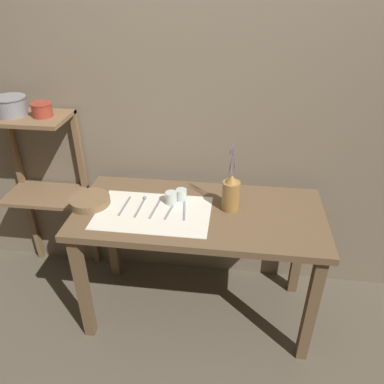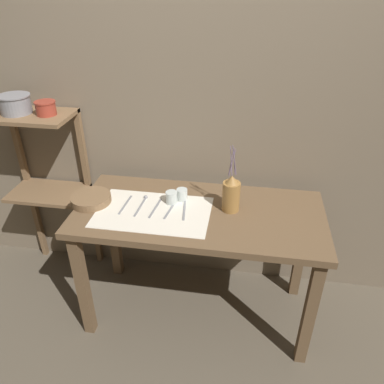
{
  "view_description": "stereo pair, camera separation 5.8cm",
  "coord_description": "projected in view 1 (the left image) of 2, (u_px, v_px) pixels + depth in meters",
  "views": [
    {
      "loc": [
        0.18,
        -1.74,
        1.95
      ],
      "look_at": [
        -0.04,
        0.0,
        0.91
      ],
      "focal_mm": 35.0,
      "sensor_mm": 36.0,
      "label": 1
    },
    {
      "loc": [
        0.24,
        -1.73,
        1.95
      ],
      "look_at": [
        -0.04,
        0.0,
        0.91
      ],
      "focal_mm": 35.0,
      "sensor_mm": 36.0,
      "label": 2
    }
  ],
  "objects": [
    {
      "name": "glass_tumbler_far",
      "position": [
        181.0,
        195.0,
        2.18
      ],
      "size": [
        0.06,
        0.06,
        0.07
      ],
      "color": "silver",
      "rests_on": "wooden_table"
    },
    {
      "name": "metal_pot_small",
      "position": [
        42.0,
        109.0,
        2.16
      ],
      "size": [
        0.12,
        0.12,
        0.08
      ],
      "color": "#9E3828",
      "rests_on": "wooden_shelf_unit"
    },
    {
      "name": "wooden_table",
      "position": [
        199.0,
        227.0,
        2.15
      ],
      "size": [
        1.4,
        0.65,
        0.79
      ],
      "color": "brown",
      "rests_on": "ground_plane"
    },
    {
      "name": "ground_plane",
      "position": [
        198.0,
        309.0,
        2.5
      ],
      "size": [
        12.0,
        12.0,
        0.0
      ],
      "primitive_type": "plane",
      "color": "brown"
    },
    {
      "name": "linen_cloth",
      "position": [
        153.0,
        212.0,
        2.08
      ],
      "size": [
        0.63,
        0.4,
        0.0
      ],
      "color": "silver",
      "rests_on": "wooden_table"
    },
    {
      "name": "pitcher_with_flowers",
      "position": [
        231.0,
        194.0,
        2.06
      ],
      "size": [
        0.1,
        0.1,
        0.39
      ],
      "color": "olive",
      "rests_on": "wooden_table"
    },
    {
      "name": "fork_outer",
      "position": [
        184.0,
        210.0,
        2.09
      ],
      "size": [
        0.04,
        0.2,
        0.0
      ],
      "color": "gray",
      "rests_on": "wooden_table"
    },
    {
      "name": "knife_center",
      "position": [
        155.0,
        209.0,
        2.1
      ],
      "size": [
        0.03,
        0.2,
        0.0
      ],
      "color": "gray",
      "rests_on": "wooden_table"
    },
    {
      "name": "glass_tumbler_near",
      "position": [
        171.0,
        198.0,
        2.14
      ],
      "size": [
        0.07,
        0.07,
        0.07
      ],
      "color": "silver",
      "rests_on": "wooden_table"
    },
    {
      "name": "wooden_shelf_unit",
      "position": [
        42.0,
        170.0,
        2.42
      ],
      "size": [
        0.49,
        0.3,
        1.21
      ],
      "color": "brown",
      "rests_on": "ground_plane"
    },
    {
      "name": "spoon_inner",
      "position": [
        143.0,
        202.0,
        2.16
      ],
      "size": [
        0.03,
        0.21,
        0.02
      ],
      "color": "gray",
      "rests_on": "wooden_table"
    },
    {
      "name": "spoon_outer",
      "position": [
        174.0,
        204.0,
        2.15
      ],
      "size": [
        0.05,
        0.21,
        0.02
      ],
      "color": "gray",
      "rests_on": "wooden_table"
    },
    {
      "name": "stone_wall_back",
      "position": [
        208.0,
        114.0,
        2.26
      ],
      "size": [
        7.0,
        0.06,
        2.4
      ],
      "color": "#7A6B56",
      "rests_on": "ground_plane"
    },
    {
      "name": "fork_inner",
      "position": [
        125.0,
        206.0,
        2.13
      ],
      "size": [
        0.02,
        0.2,
        0.0
      ],
      "color": "gray",
      "rests_on": "wooden_table"
    },
    {
      "name": "metal_pot_large",
      "position": [
        10.0,
        105.0,
        2.17
      ],
      "size": [
        0.19,
        0.19,
        0.11
      ],
      "color": "gray",
      "rests_on": "wooden_shelf_unit"
    },
    {
      "name": "wooden_bowl",
      "position": [
        90.0,
        201.0,
        2.14
      ],
      "size": [
        0.23,
        0.23,
        0.05
      ],
      "color": "brown",
      "rests_on": "wooden_table"
    }
  ]
}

